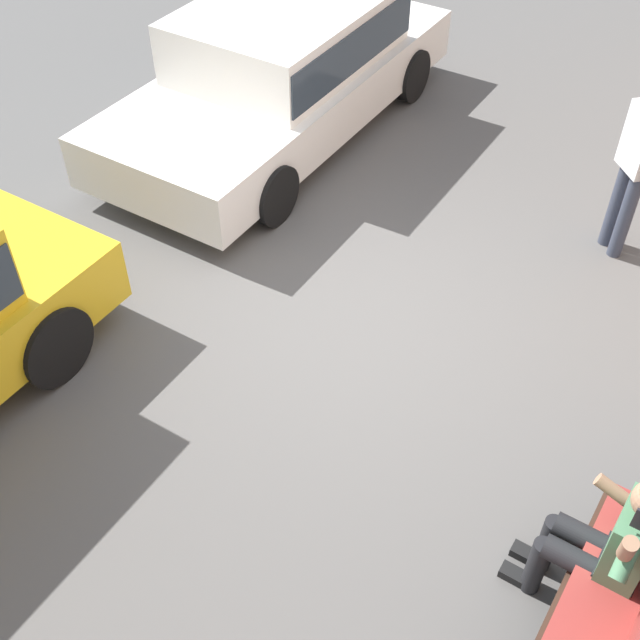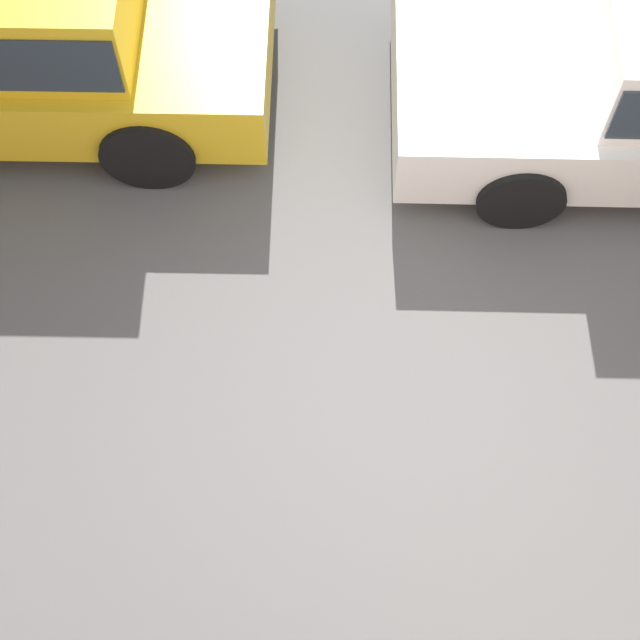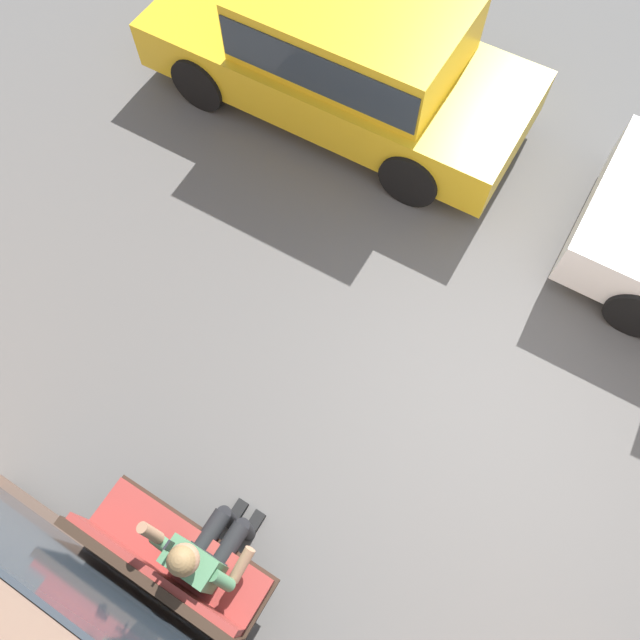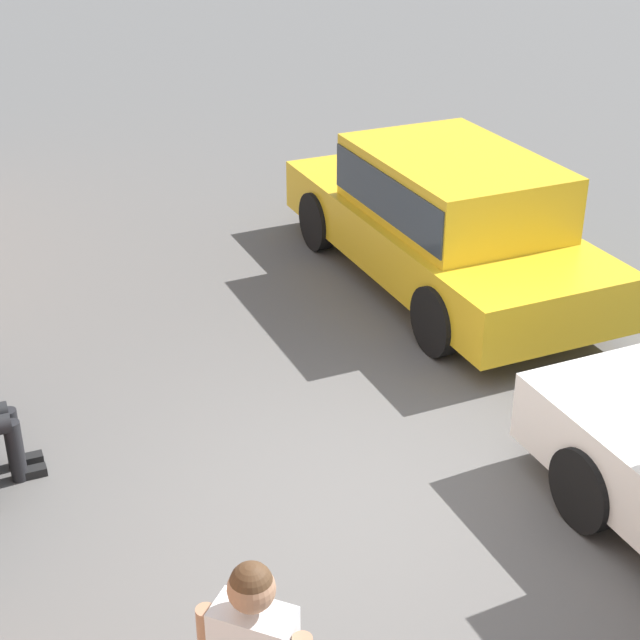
# 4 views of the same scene
# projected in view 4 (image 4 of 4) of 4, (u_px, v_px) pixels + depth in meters

# --- Properties ---
(ground_plane) EXTENTS (60.00, 60.00, 0.00)m
(ground_plane) POSITION_uv_depth(u_px,v_px,m) (372.00, 501.00, 7.22)
(ground_plane) COLOR #565451
(parked_car_mid) EXTENTS (4.44, 1.91, 1.47)m
(parked_car_mid) POSITION_uv_depth(u_px,v_px,m) (446.00, 214.00, 10.18)
(parked_car_mid) COLOR gold
(parked_car_mid) RESTS_ON ground_plane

